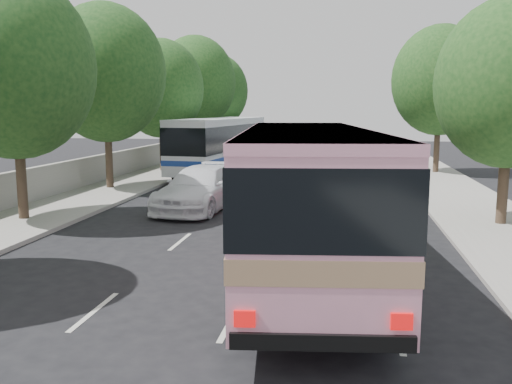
% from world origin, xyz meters
% --- Properties ---
extents(ground, '(120.00, 120.00, 0.00)m').
position_xyz_m(ground, '(0.00, 0.00, 0.00)').
color(ground, black).
rests_on(ground, ground).
extents(sidewalk_left, '(4.00, 90.00, 0.15)m').
position_xyz_m(sidewalk_left, '(-8.50, 20.00, 0.07)').
color(sidewalk_left, '#9E998E').
rests_on(sidewalk_left, ground).
extents(sidewalk_right, '(4.00, 90.00, 0.12)m').
position_xyz_m(sidewalk_right, '(8.50, 20.00, 0.06)').
color(sidewalk_right, '#9E998E').
rests_on(sidewalk_right, ground).
extents(low_wall, '(0.30, 90.00, 1.50)m').
position_xyz_m(low_wall, '(-10.30, 20.00, 0.90)').
color(low_wall, '#9E998E').
rests_on(low_wall, sidewalk_left).
extents(tree_left_b, '(5.70, 5.70, 8.88)m').
position_xyz_m(tree_left_b, '(-8.42, 5.94, 5.82)').
color(tree_left_b, '#38281E').
rests_on(tree_left_b, ground).
extents(tree_left_c, '(6.00, 6.00, 9.35)m').
position_xyz_m(tree_left_c, '(-8.62, 13.94, 6.12)').
color(tree_left_c, '#38281E').
rests_on(tree_left_c, ground).
extents(tree_left_d, '(5.52, 5.52, 8.60)m').
position_xyz_m(tree_left_d, '(-8.52, 21.94, 5.63)').
color(tree_left_d, '#38281E').
rests_on(tree_left_d, ground).
extents(tree_left_e, '(6.30, 6.30, 9.82)m').
position_xyz_m(tree_left_e, '(-8.42, 29.94, 6.43)').
color(tree_left_e, '#38281E').
rests_on(tree_left_e, ground).
extents(tree_left_f, '(5.88, 5.88, 9.16)m').
position_xyz_m(tree_left_f, '(-8.62, 37.94, 6.00)').
color(tree_left_f, '#38281E').
rests_on(tree_left_f, ground).
extents(tree_right_far, '(6.00, 6.00, 9.35)m').
position_xyz_m(tree_right_far, '(9.08, 23.94, 6.12)').
color(tree_right_far, '#38281E').
rests_on(tree_right_far, ground).
extents(pink_bus, '(4.19, 11.73, 3.66)m').
position_xyz_m(pink_bus, '(2.22, 1.30, 2.28)').
color(pink_bus, pink).
rests_on(pink_bus, ground).
extents(pink_taxi, '(1.87, 4.02, 1.33)m').
position_xyz_m(pink_taxi, '(0.65, 10.90, 0.67)').
color(pink_taxi, '#FF1657').
rests_on(pink_taxi, ground).
extents(white_pickup, '(3.21, 6.35, 1.77)m').
position_xyz_m(white_pickup, '(-2.69, 9.59, 0.88)').
color(white_pickup, white).
rests_on(white_pickup, ground).
extents(tour_coach_front, '(3.87, 12.08, 3.55)m').
position_xyz_m(tour_coach_front, '(-4.50, 21.10, 2.14)').
color(tour_coach_front, silver).
rests_on(tour_coach_front, ground).
extents(tour_coach_rear, '(2.54, 11.03, 3.29)m').
position_xyz_m(tour_coach_rear, '(-6.30, 37.91, 1.98)').
color(tour_coach_rear, silver).
rests_on(tour_coach_rear, ground).
extents(taxi_roof_sign, '(0.56, 0.22, 0.18)m').
position_xyz_m(taxi_roof_sign, '(0.65, 10.90, 1.42)').
color(taxi_roof_sign, silver).
rests_on(taxi_roof_sign, pink_taxi).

